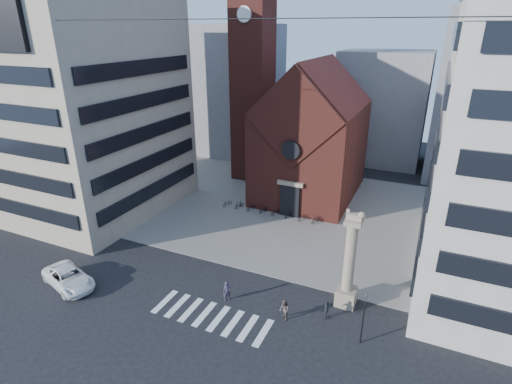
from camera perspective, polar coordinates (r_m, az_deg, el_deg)
ground at (r=36.00m, az=-4.69°, el=-14.25°), size 120.00×120.00×0.00m
piazza at (r=51.05m, az=5.58°, el=-2.46°), size 46.00×30.00×0.05m
zebra_crossing at (r=33.75m, az=-6.39°, el=-17.23°), size 10.20×3.20×0.01m
church at (r=53.80m, az=8.03°, el=7.77°), size 12.00×16.65×18.00m
campanile at (r=58.63m, az=-0.46°, el=16.90°), size 5.50×5.50×31.20m
building_left at (r=52.66m, az=-23.54°, el=11.42°), size 18.00×20.00×26.00m
bg_block_left at (r=74.29m, az=-3.69°, el=14.38°), size 16.00×14.00×22.00m
bg_block_mid at (r=71.60m, az=17.52°, el=11.47°), size 14.00×12.00×18.00m
bg_block_right at (r=68.09m, az=31.09°, el=11.38°), size 16.00×14.00×24.00m
lion_column at (r=33.61m, az=13.13°, el=-10.63°), size 1.63×1.60×8.68m
traffic_light at (r=30.85m, az=15.07°, el=-16.95°), size 0.13×0.16×4.30m
white_car at (r=40.01m, az=-25.19°, el=-11.05°), size 6.36×4.28×1.62m
pedestrian_0 at (r=34.74m, az=-4.17°, el=-13.94°), size 0.78×0.73×1.78m
pedestrian_1 at (r=32.80m, az=4.06°, el=-16.45°), size 1.10×1.12×1.82m
pedestrian_2 at (r=33.36m, az=10.05°, el=-16.24°), size 0.71×1.03×1.63m
scooter_0 at (r=51.70m, az=-4.11°, el=-1.54°), size 1.08×1.64×0.81m
scooter_1 at (r=50.97m, az=-2.44°, el=-1.82°), size 0.95×1.55×0.90m
scooter_2 at (r=50.31m, az=-0.72°, el=-2.19°), size 1.08×1.64×0.81m
scooter_3 at (r=49.67m, az=1.04°, el=-2.48°), size 0.95×1.55×0.90m
scooter_4 at (r=49.12m, az=2.85°, el=-2.87°), size 1.08×1.64×0.81m
scooter_5 at (r=48.57m, az=4.70°, el=-3.16°), size 0.95×1.55×0.90m
scooter_6 at (r=48.12m, az=6.59°, el=-3.56°), size 1.08×1.64×0.81m
scooter_7 at (r=47.69m, az=8.51°, el=-3.86°), size 0.95×1.55×0.90m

